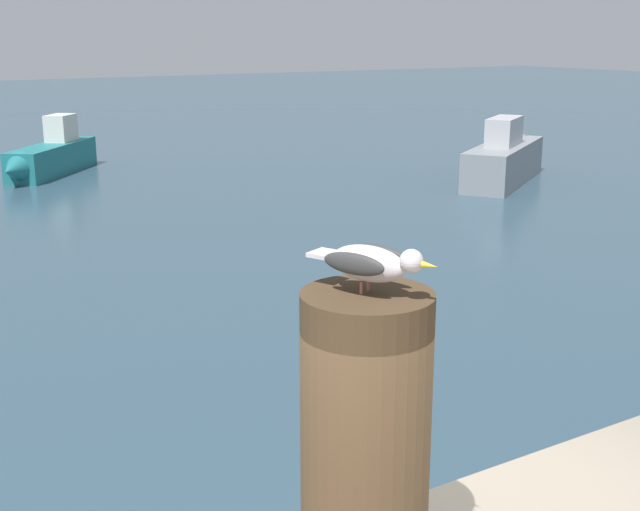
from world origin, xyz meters
The scene contains 4 objects.
mooring_post centered at (-0.43, -0.31, 2.15)m, with size 0.38×0.38×0.91m, color #4C3823.
seagull centered at (-0.43, -0.31, 2.70)m, with size 0.21×0.38×0.14m.
boat_grey centered at (11.88, 11.85, 0.51)m, with size 4.25×3.21×1.47m.
boat_teal centered at (3.12, 18.04, 0.43)m, with size 3.06×3.43×1.35m.
Camera 1 is at (-1.68, -2.10, 3.30)m, focal length 47.00 mm.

